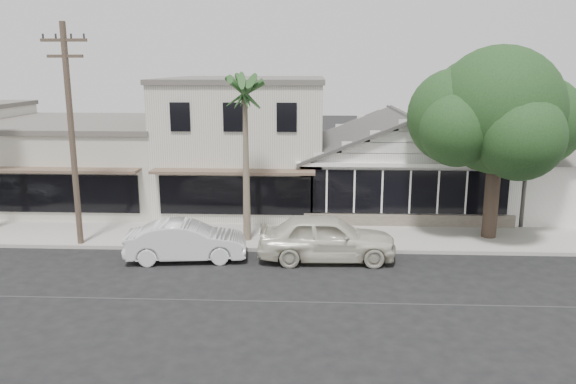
{
  "coord_description": "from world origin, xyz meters",
  "views": [
    {
      "loc": [
        0.64,
        -16.6,
        7.3
      ],
      "look_at": [
        -0.42,
        6.0,
        2.24
      ],
      "focal_mm": 35.0,
      "sensor_mm": 36.0,
      "label": 1
    }
  ],
  "objects_px": {
    "car_0": "(327,237)",
    "car_1": "(186,241)",
    "utility_pole": "(71,132)",
    "shade_tree": "(495,114)"
  },
  "relations": [
    {
      "from": "car_0",
      "to": "car_1",
      "type": "bearing_deg",
      "value": 90.75
    },
    {
      "from": "utility_pole",
      "to": "shade_tree",
      "type": "distance_m",
      "value": 17.25
    },
    {
      "from": "utility_pole",
      "to": "car_1",
      "type": "distance_m",
      "value": 6.39
    },
    {
      "from": "utility_pole",
      "to": "car_1",
      "type": "xyz_separation_m",
      "value": [
        4.75,
        -1.38,
        -4.03
      ]
    },
    {
      "from": "car_0",
      "to": "car_1",
      "type": "distance_m",
      "value": 5.41
    },
    {
      "from": "car_1",
      "to": "shade_tree",
      "type": "distance_m",
      "value": 13.63
    },
    {
      "from": "car_0",
      "to": "shade_tree",
      "type": "xyz_separation_m",
      "value": [
        6.97,
        3.11,
        4.5
      ]
    },
    {
      "from": "shade_tree",
      "to": "car_1",
      "type": "bearing_deg",
      "value": -164.79
    },
    {
      "from": "utility_pole",
      "to": "car_0",
      "type": "relative_size",
      "value": 1.71
    },
    {
      "from": "car_1",
      "to": "shade_tree",
      "type": "height_order",
      "value": "shade_tree"
    }
  ]
}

